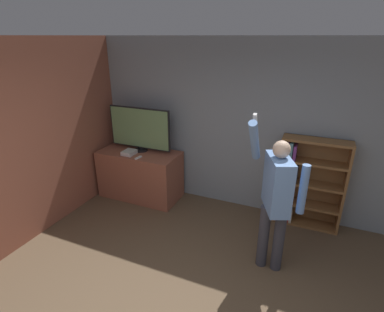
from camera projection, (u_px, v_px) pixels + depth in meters
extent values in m
cube|color=gray|center=(243.00, 128.00, 4.69)|extent=(6.88, 0.06, 2.70)
cube|color=#93513D|center=(55.00, 134.00, 4.40)|extent=(0.06, 4.33, 2.70)
cube|color=#93513D|center=(141.00, 174.00, 5.29)|extent=(1.39, 0.67, 0.84)
cylinder|color=black|center=(141.00, 150.00, 5.19)|extent=(0.22, 0.22, 0.03)
cylinder|color=black|center=(141.00, 148.00, 5.18)|extent=(0.06, 0.06, 0.05)
cube|color=black|center=(140.00, 128.00, 5.05)|extent=(1.13, 0.04, 0.70)
cube|color=#6B9360|center=(139.00, 128.00, 5.03)|extent=(1.09, 0.01, 0.66)
cube|color=silver|center=(129.00, 153.00, 5.02)|extent=(0.19, 0.23, 0.07)
cube|color=white|center=(138.00, 158.00, 4.87)|extent=(0.06, 0.14, 0.02)
cube|color=brown|center=(279.00, 179.00, 4.53)|extent=(0.04, 0.28, 1.37)
cube|color=brown|center=(344.00, 190.00, 4.21)|extent=(0.04, 0.28, 1.37)
cube|color=brown|center=(311.00, 180.00, 4.49)|extent=(0.93, 0.01, 1.37)
cube|color=brown|center=(304.00, 222.00, 4.62)|extent=(0.86, 0.28, 0.04)
cube|color=brown|center=(307.00, 204.00, 4.50)|extent=(0.86, 0.28, 0.04)
cube|color=brown|center=(311.00, 184.00, 4.37)|extent=(0.86, 0.28, 0.04)
cube|color=brown|center=(314.00, 162.00, 4.24)|extent=(0.86, 0.28, 0.04)
cube|color=brown|center=(318.00, 141.00, 4.12)|extent=(0.86, 0.28, 0.04)
cube|color=#7A3889|center=(277.00, 210.00, 4.71)|extent=(0.03, 0.25, 0.25)
cube|color=#99663D|center=(280.00, 212.00, 4.68)|extent=(0.03, 0.20, 0.22)
cube|color=#99663D|center=(283.00, 213.00, 4.67)|extent=(0.04, 0.22, 0.22)
cube|color=orange|center=(286.00, 212.00, 4.64)|extent=(0.03, 0.20, 0.28)
cube|color=red|center=(288.00, 215.00, 4.65)|extent=(0.03, 0.22, 0.18)
cube|color=beige|center=(291.00, 215.00, 4.62)|extent=(0.04, 0.20, 0.21)
cube|color=#338447|center=(280.00, 190.00, 4.57)|extent=(0.04, 0.24, 0.28)
cube|color=orange|center=(283.00, 191.00, 4.56)|extent=(0.03, 0.25, 0.26)
cube|color=orange|center=(286.00, 194.00, 4.55)|extent=(0.03, 0.22, 0.18)
cube|color=#232328|center=(288.00, 193.00, 4.54)|extent=(0.02, 0.25, 0.24)
cube|color=#7A3889|center=(291.00, 194.00, 4.50)|extent=(0.03, 0.20, 0.24)
cube|color=#99663D|center=(282.00, 173.00, 4.46)|extent=(0.04, 0.24, 0.18)
cube|color=red|center=(285.00, 174.00, 4.43)|extent=(0.02, 0.20, 0.19)
cube|color=#338447|center=(288.00, 173.00, 4.43)|extent=(0.04, 0.23, 0.21)
cube|color=beige|center=(291.00, 173.00, 4.42)|extent=(0.04, 0.26, 0.21)
cube|color=#5B8E99|center=(294.00, 173.00, 4.40)|extent=(0.02, 0.26, 0.22)
cube|color=#232328|center=(297.00, 173.00, 4.39)|extent=(0.03, 0.26, 0.23)
cube|color=#2D569E|center=(285.00, 149.00, 4.31)|extent=(0.04, 0.21, 0.27)
cube|color=#7A3889|center=(288.00, 151.00, 4.29)|extent=(0.03, 0.20, 0.24)
cube|color=#5B8E99|center=(292.00, 150.00, 4.28)|extent=(0.04, 0.22, 0.26)
cube|color=#7A3889|center=(295.00, 152.00, 4.26)|extent=(0.04, 0.20, 0.22)
cylinder|color=#383842|center=(264.00, 236.00, 3.65)|extent=(0.13, 0.13, 0.84)
cylinder|color=#383842|center=(279.00, 240.00, 3.59)|extent=(0.13, 0.13, 0.84)
cube|color=#6B93D1|center=(278.00, 184.00, 3.34)|extent=(0.39, 0.54, 0.63)
sphere|color=beige|center=(282.00, 149.00, 3.19)|extent=(0.19, 0.19, 0.19)
cylinder|color=#6B93D1|center=(303.00, 190.00, 3.25)|extent=(0.09, 0.09, 0.58)
cylinder|color=#6B93D1|center=(255.00, 141.00, 3.15)|extent=(0.09, 0.41, 0.53)
cube|color=white|center=(255.00, 120.00, 3.01)|extent=(0.04, 0.09, 0.14)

